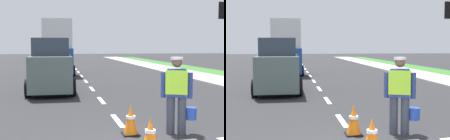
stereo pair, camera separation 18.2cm
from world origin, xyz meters
TOP-DOWN VIEW (x-y plane):
  - ground_plane at (0.00, 21.00)m, footprint 96.00×96.00m
  - lane_center_line at (0.00, 25.20)m, footprint 0.14×46.40m
  - road_worker at (1.04, 1.30)m, footprint 0.76×0.44m
  - traffic_cone_near at (0.04, 1.43)m, footprint 0.36×0.36m
  - traffic_cone_far at (0.20, 0.50)m, footprint 0.36×0.36m
  - delivery_truck at (-1.48, 15.91)m, footprint 2.16×4.60m
  - car_oncoming_lead at (-1.75, 8.06)m, footprint 1.86×3.83m
  - car_oncoming_third at (-1.69, 36.03)m, footprint 2.08×3.85m

SIDE VIEW (x-z plane):
  - ground_plane at x=0.00m, z-range 0.00..0.00m
  - lane_center_line at x=0.00m, z-range 0.00..0.01m
  - traffic_cone_far at x=0.20m, z-range 0.00..0.56m
  - traffic_cone_near at x=0.04m, z-range 0.00..0.67m
  - road_worker at x=1.04m, z-range 0.10..1.77m
  - car_oncoming_third at x=-1.69m, z-range -0.08..2.09m
  - car_oncoming_lead at x=-1.75m, z-range -0.08..2.13m
  - delivery_truck at x=-1.48m, z-range -0.16..3.38m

